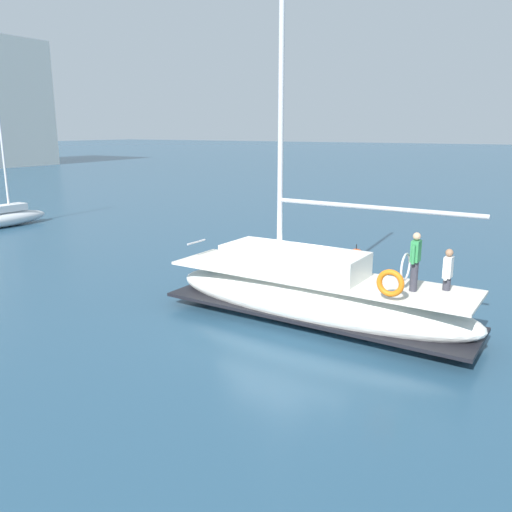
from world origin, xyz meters
name	(u,v)px	position (x,y,z in m)	size (l,w,h in m)	color
ground_plane	(280,315)	(0.00, 0.00, 0.00)	(400.00, 400.00, 0.00)	#284C66
main_sailboat	(312,293)	(-0.07, -1.08, 0.90)	(2.74, 9.67, 11.64)	white
moored_catamaran	(4,217)	(4.98, 21.11, 0.56)	(5.49, 1.39, 6.98)	silver
mooring_buoy	(356,258)	(7.35, 0.26, 0.24)	(0.79, 0.79, 1.00)	#EA4C19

